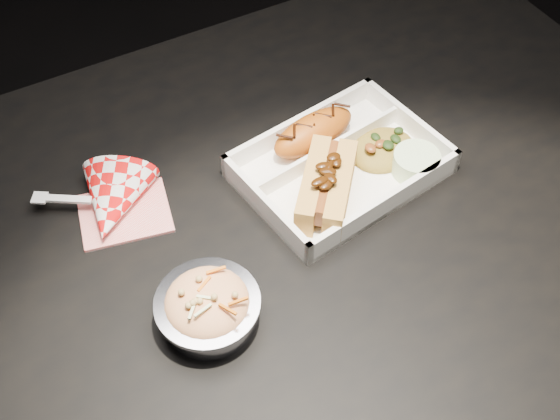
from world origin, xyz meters
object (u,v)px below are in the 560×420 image
object	(u,v)px
fried_pastry	(313,132)
napkin_fork	(112,203)
dining_table	(269,269)
foil_coleslaw_cup	(208,306)
food_tray	(339,167)
hotdog	(327,184)

from	to	relation	value
fried_pastry	napkin_fork	size ratio (longest dim) A/B	0.77
dining_table	napkin_fork	bearing A→B (deg)	143.90
foil_coleslaw_cup	napkin_fork	bearing A→B (deg)	101.05
food_tray	hotdog	size ratio (longest dim) A/B	1.98
foil_coleslaw_cup	napkin_fork	size ratio (longest dim) A/B	0.72
foil_coleslaw_cup	napkin_fork	xyz separation A→B (m)	(-0.04, 0.20, -0.01)
foil_coleslaw_cup	food_tray	bearing A→B (deg)	25.90
dining_table	hotdog	distance (m)	0.15
food_tray	napkin_fork	xyz separation A→B (m)	(-0.28, 0.08, 0.01)
dining_table	food_tray	size ratio (longest dim) A/B	4.39
food_tray	napkin_fork	size ratio (longest dim) A/B	1.69
food_tray	hotdog	distance (m)	0.06
food_tray	hotdog	xyz separation A→B (m)	(-0.04, -0.03, 0.02)
fried_pastry	foil_coleslaw_cup	bearing A→B (deg)	-143.68
dining_table	foil_coleslaw_cup	xyz separation A→B (m)	(-0.12, -0.08, 0.12)
fried_pastry	napkin_fork	distance (m)	0.27
foil_coleslaw_cup	dining_table	bearing A→B (deg)	34.92
dining_table	napkin_fork	size ratio (longest dim) A/B	7.42
dining_table	hotdog	bearing A→B (deg)	1.31
dining_table	hotdog	size ratio (longest dim) A/B	8.70
fried_pastry	dining_table	bearing A→B (deg)	-142.29
food_tray	fried_pastry	world-z (taller)	fried_pastry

